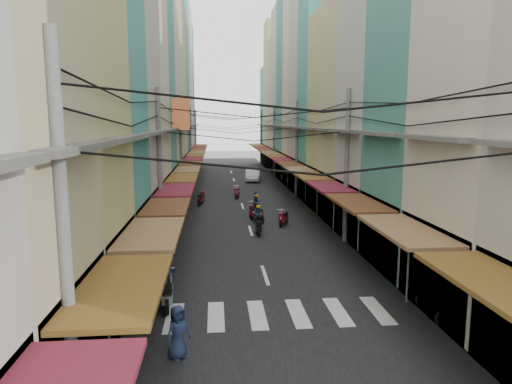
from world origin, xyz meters
TOP-DOWN VIEW (x-y plane):
  - ground at (0.00, 0.00)m, footprint 160.00×160.00m
  - road at (0.00, 20.00)m, footprint 10.00×80.00m
  - sidewalk_left at (-6.50, 20.00)m, footprint 3.00×80.00m
  - sidewalk_right at (6.50, 20.00)m, footprint 3.00×80.00m
  - crosswalk at (-0.00, -6.00)m, footprint 7.55×2.40m
  - building_row_left at (-7.92, 16.56)m, footprint 7.80×67.67m
  - building_row_right at (7.92, 16.45)m, footprint 7.80×68.98m
  - utility_poles at (0.00, 15.01)m, footprint 10.20×66.13m
  - white_car at (2.02, 28.90)m, footprint 5.20×2.46m
  - bicycle at (6.70, 2.39)m, footprint 1.55×0.69m
  - moving_scooters at (-0.85, 6.10)m, footprint 6.45×24.70m
  - parked_scooters at (4.67, -3.73)m, footprint 13.16×14.58m
  - pedestrians at (-4.11, 2.68)m, footprint 12.72×22.74m
  - market_umbrella at (6.16, -3.53)m, footprint 2.42×2.42m
  - traffic_sign at (4.78, -5.38)m, footprint 0.10×0.58m

SIDE VIEW (x-z plane):
  - ground at x=0.00m, z-range 0.00..0.00m
  - white_car at x=2.02m, z-range -0.89..0.89m
  - bicycle at x=6.70m, z-range -0.52..0.52m
  - road at x=0.00m, z-range 0.00..0.02m
  - crosswalk at x=0.00m, z-range 0.02..0.03m
  - sidewalk_left at x=-6.50m, z-range 0.00..0.06m
  - sidewalk_right at x=6.50m, z-range 0.00..0.06m
  - parked_scooters at x=4.67m, z-range -0.02..0.95m
  - moving_scooters at x=-0.85m, z-range -0.42..1.54m
  - pedestrians at x=-4.11m, z-range -0.08..2.09m
  - traffic_sign at x=4.78m, z-range 0.58..3.23m
  - market_umbrella at x=6.16m, z-range 0.97..3.53m
  - utility_poles at x=0.00m, z-range 2.49..10.69m
  - building_row_right at x=7.92m, z-range -1.89..20.71m
  - building_row_left at x=-7.92m, z-range -2.07..21.63m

